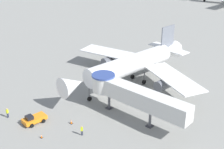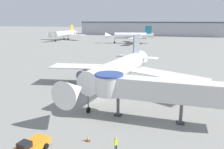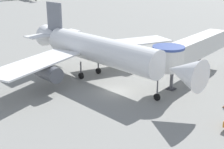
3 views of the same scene
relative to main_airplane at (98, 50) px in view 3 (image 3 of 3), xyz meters
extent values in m
plane|color=gray|center=(-2.42, -5.11, -4.38)|extent=(800.00, 800.00, 0.00)
cylinder|color=white|center=(-0.09, -0.71, 0.14)|extent=(6.37, 21.04, 3.79)
cone|color=white|center=(-1.85, -14.56, 0.14)|extent=(4.29, 4.61, 3.79)
cone|color=white|center=(1.38, 10.89, 0.14)|extent=(4.48, 6.12, 3.79)
cube|color=white|center=(-8.62, 3.20, -0.52)|extent=(14.78, 7.44, 0.22)
cube|color=white|center=(9.14, 0.95, -0.52)|extent=(14.85, 10.44, 0.22)
cube|color=slate|center=(1.35, 10.60, 3.55)|extent=(0.74, 3.97, 4.93)
cube|color=white|center=(1.42, 11.17, 0.81)|extent=(9.87, 3.97, 0.18)
cylinder|color=#565960|center=(-7.65, 1.85, -1.81)|extent=(2.57, 4.21, 2.09)
cylinder|color=#565960|center=(7.87, -0.12, -1.81)|extent=(2.57, 4.21, 2.09)
cylinder|color=#4C4C51|center=(-1.39, -10.95, -2.84)|extent=(0.18, 0.18, 2.18)
cylinder|color=black|center=(-1.39, -10.95, -3.93)|extent=(0.37, 0.93, 0.90)
cylinder|color=#4C4C51|center=(-1.46, 2.07, -2.84)|extent=(0.22, 0.22, 2.18)
cylinder|color=black|center=(-1.46, 2.07, -3.93)|extent=(0.51, 0.94, 0.90)
cylinder|color=#4C4C51|center=(1.93, 1.64, -2.84)|extent=(0.22, 0.22, 2.18)
cylinder|color=black|center=(1.93, 1.64, -3.93)|extent=(0.51, 0.94, 0.90)
cube|color=silver|center=(10.20, -10.37, 0.14)|extent=(16.89, 2.76, 2.80)
cylinder|color=silver|center=(1.76, -10.45, 0.14)|extent=(3.90, 3.90, 2.80)
cylinder|color=navy|center=(1.76, -10.45, 1.69)|extent=(4.10, 4.10, 0.30)
cylinder|color=#56565B|center=(3.11, -10.44, -2.82)|extent=(0.44, 0.44, 3.13)
cube|color=#333338|center=(3.11, -10.44, -4.32)|extent=(1.10, 1.10, 0.12)
cylinder|color=#56565B|center=(11.88, -10.36, -2.82)|extent=(0.44, 0.44, 3.13)
cube|color=#333338|center=(11.88, -10.36, -4.32)|extent=(1.10, 1.10, 0.12)
cube|color=black|center=(12.51, -0.97, -4.36)|extent=(0.50, 0.50, 0.04)
cone|color=orange|center=(12.51, -0.97, -3.95)|extent=(0.34, 0.34, 0.78)
cylinder|color=white|center=(12.51, -0.97, -3.86)|extent=(0.19, 0.19, 0.09)
cylinder|color=black|center=(70.40, 105.13, -3.83)|extent=(0.62, 1.12, 1.10)
camera|label=1|loc=(35.63, -46.26, 24.23)|focal=50.00mm
camera|label=2|loc=(11.37, -38.99, 9.18)|focal=35.00mm
camera|label=3|loc=(-32.52, -29.08, 11.00)|focal=50.00mm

